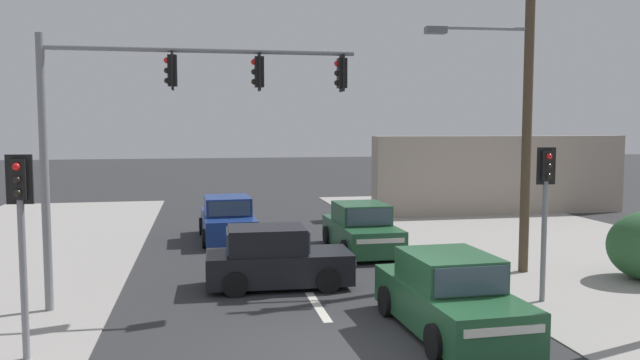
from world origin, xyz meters
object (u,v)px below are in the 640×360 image
traffic_signal_mast (157,112)px  pedestal_signal_right_kerb (545,198)px  utility_pole_midground_right (523,92)px  hatchback_receding_far (275,259)px  pedestal_signal_left_kerb (21,222)px  sedan_oncoming_mid (361,230)px  sedan_kerbside_parked (449,297)px  sedan_oncoming_near (227,220)px

traffic_signal_mast → pedestal_signal_right_kerb: 8.90m
utility_pole_midground_right → hatchback_receding_far: 8.01m
pedestal_signal_left_kerb → utility_pole_midground_right: bearing=20.8°
traffic_signal_mast → hatchback_receding_far: size_ratio=1.87×
utility_pole_midground_right → pedestal_signal_right_kerb: 3.89m
pedestal_signal_right_kerb → hatchback_receding_far: pedestal_signal_right_kerb is taller
pedestal_signal_left_kerb → traffic_signal_mast: bearing=54.9°
hatchback_receding_far → sedan_oncoming_mid: sedan_oncoming_mid is taller
utility_pole_midground_right → pedestal_signal_right_kerb: utility_pole_midground_right is taller
utility_pole_midground_right → traffic_signal_mast: bearing=-171.4°
pedestal_signal_right_kerb → traffic_signal_mast: bearing=170.9°
sedan_kerbside_parked → sedan_oncoming_mid: (0.33, 8.06, 0.00)m
pedestal_signal_right_kerb → sedan_oncoming_near: size_ratio=0.83×
pedestal_signal_left_kerb → hatchback_receding_far: 6.57m
utility_pole_midground_right → pedestal_signal_left_kerb: 12.66m
hatchback_receding_far → sedan_oncoming_near: bearing=97.6°
pedestal_signal_left_kerb → sedan_kerbside_parked: pedestal_signal_left_kerb is taller
traffic_signal_mast → sedan_kerbside_parked: size_ratio=1.61×
sedan_oncoming_mid → utility_pole_midground_right: bearing=-46.2°
pedestal_signal_right_kerb → sedan_kerbside_parked: 3.75m
traffic_signal_mast → pedestal_signal_left_kerb: 4.12m
pedestal_signal_right_kerb → pedestal_signal_left_kerb: same height
sedan_oncoming_near → traffic_signal_mast: bearing=-102.9°
traffic_signal_mast → sedan_kerbside_parked: bearing=-27.6°
hatchback_receding_far → pedestal_signal_right_kerb: bearing=-23.3°
traffic_signal_mast → pedestal_signal_left_kerb: size_ratio=1.94×
sedan_oncoming_near → sedan_oncoming_mid: (4.16, -2.84, 0.00)m
sedan_oncoming_near → sedan_kerbside_parked: size_ratio=1.00×
utility_pole_midground_right → sedan_kerbside_parked: bearing=-131.3°
traffic_signal_mast → sedan_oncoming_near: (1.81, 7.95, -3.65)m
pedestal_signal_right_kerb → hatchback_receding_far: bearing=156.7°
hatchback_receding_far → sedan_oncoming_mid: 5.12m
sedan_oncoming_near → pedestal_signal_left_kerb: bearing=-109.7°
sedan_kerbside_parked → utility_pole_midground_right: bearing=48.7°
hatchback_receding_far → sedan_oncoming_near: (-0.91, 6.79, 0.00)m
sedan_oncoming_near → sedan_kerbside_parked: bearing=-70.6°
utility_pole_midground_right → pedestal_signal_left_kerb: size_ratio=2.58×
traffic_signal_mast → sedan_kerbside_parked: 7.34m
utility_pole_midground_right → pedestal_signal_left_kerb: (-11.59, -4.40, -2.54)m
utility_pole_midground_right → pedestal_signal_left_kerb: utility_pole_midground_right is taller
hatchback_receding_far → sedan_oncoming_near: 6.85m
traffic_signal_mast → sedan_kerbside_parked: traffic_signal_mast is taller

